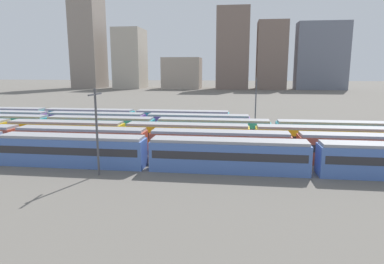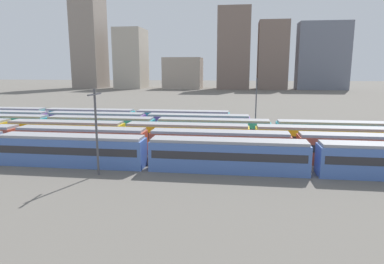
{
  "view_description": "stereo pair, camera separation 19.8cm",
  "coord_description": "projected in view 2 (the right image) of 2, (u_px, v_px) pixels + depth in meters",
  "views": [
    {
      "loc": [
        39.1,
        -37.57,
        11.62
      ],
      "look_at": [
        32.43,
        13.0,
        2.04
      ],
      "focal_mm": 31.45,
      "sensor_mm": 36.0,
      "label": 1
    },
    {
      "loc": [
        39.3,
        -37.55,
        11.62
      ],
      "look_at": [
        32.43,
        13.0,
        2.04
      ],
      "focal_mm": 31.45,
      "sensor_mm": 36.0,
      "label": 2
    }
  ],
  "objects": [
    {
      "name": "train_track_3",
      "position": [
        213.0,
        130.0,
        54.05
      ],
      "size": [
        93.6,
        3.06,
        3.75
      ],
      "color": "teal",
      "rests_on": "ground_plane"
    },
    {
      "name": "train_track_0",
      "position": [
        148.0,
        152.0,
        39.74
      ],
      "size": [
        74.7,
        3.06,
        3.75
      ],
      "color": "#4C70BC",
      "rests_on": "ground_plane"
    },
    {
      "name": "distant_building_4",
      "position": [
        273.0,
        56.0,
        193.86
      ],
      "size": [
        16.65,
        16.04,
        38.48
      ],
      "primitive_type": "cube",
      "color": "#7A665B",
      "rests_on": "ground_plane"
    },
    {
      "name": "train_track_5",
      "position": [
        90.0,
        118.0,
        67.57
      ],
      "size": [
        55.8,
        3.06,
        3.75
      ],
      "color": "teal",
      "rests_on": "ground_plane"
    },
    {
      "name": "train_track_4",
      "position": [
        97.0,
        122.0,
        62.02
      ],
      "size": [
        55.8,
        3.06,
        3.75
      ],
      "color": "#6B429E",
      "rests_on": "ground_plane"
    },
    {
      "name": "distant_building_0",
      "position": [
        90.0,
        43.0,
        207.03
      ],
      "size": [
        15.76,
        20.87,
        54.64
      ],
      "primitive_type": "cube",
      "color": "gray",
      "rests_on": "ground_plane"
    },
    {
      "name": "catenary_pole_2",
      "position": [
        96.0,
        128.0,
        36.53
      ],
      "size": [
        0.24,
        3.2,
        9.57
      ],
      "color": "#4C4C51",
      "rests_on": "ground_plane"
    },
    {
      "name": "train_track_2",
      "position": [
        125.0,
        134.0,
        50.7
      ],
      "size": [
        74.7,
        3.06,
        3.75
      ],
      "color": "yellow",
      "rests_on": "ground_plane"
    },
    {
      "name": "train_track_1",
      "position": [
        219.0,
        145.0,
        43.72
      ],
      "size": [
        93.6,
        3.06,
        3.75
      ],
      "color": "#BC4C38",
      "rests_on": "ground_plane"
    },
    {
      "name": "distant_building_5",
      "position": [
        323.0,
        56.0,
        190.27
      ],
      "size": [
        28.06,
        12.5,
        37.54
      ],
      "primitive_type": "cube",
      "color": "slate",
      "rests_on": "ground_plane"
    },
    {
      "name": "catenary_pole_1",
      "position": [
        256.0,
        101.0,
        65.73
      ],
      "size": [
        0.24,
        3.2,
        9.9
      ],
      "color": "#4C4C51",
      "rests_on": "ground_plane"
    },
    {
      "name": "ground_plane",
      "position": [
        1.0,
        139.0,
        56.57
      ],
      "size": [
        600.0,
        600.0,
        0.0
      ],
      "primitive_type": "plane",
      "color": "#666059"
    },
    {
      "name": "distant_building_1",
      "position": [
        131.0,
        59.0,
        205.31
      ],
      "size": [
        16.34,
        21.23,
        35.54
      ],
      "primitive_type": "cube",
      "color": "#B2A899",
      "rests_on": "ground_plane"
    },
    {
      "name": "distant_building_3",
      "position": [
        234.0,
        49.0,
        196.1
      ],
      "size": [
        18.53,
        17.93,
        46.21
      ],
      "primitive_type": "cube",
      "color": "#7A665B",
      "rests_on": "ground_plane"
    },
    {
      "name": "distant_building_2",
      "position": [
        183.0,
        73.0,
        202.65
      ],
      "size": [
        22.34,
        18.86,
        18.31
      ],
      "primitive_type": "cube",
      "color": "#A89989",
      "rests_on": "ground_plane"
    }
  ]
}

